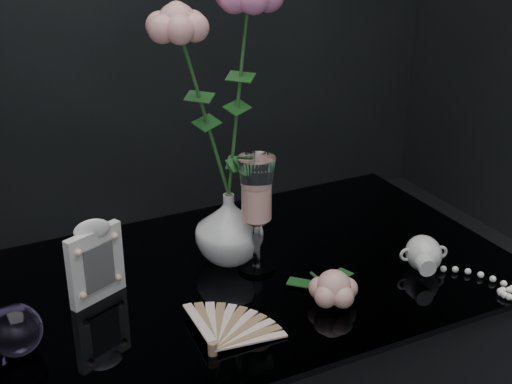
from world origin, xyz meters
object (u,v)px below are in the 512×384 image
picture_frame (95,260)px  paperweight (16,330)px  loose_rose (334,288)px  vase (229,227)px  wine_glass (256,215)px  pearl_jar (424,252)px

picture_frame → paperweight: (-0.15, -0.10, -0.03)m
paperweight → loose_rose: bearing=-11.1°
vase → paperweight: vase is taller
wine_glass → pearl_jar: size_ratio=0.94×
loose_rose → vase: bearing=122.9°
wine_glass → pearl_jar: wine_glass is taller
paperweight → picture_frame: bearing=32.9°
paperweight → loose_rose: size_ratio=0.44×
vase → pearl_jar: size_ratio=0.57×
wine_glass → vase: bearing=116.5°
loose_rose → pearl_jar: bearing=18.0°
vase → wine_glass: bearing=-63.5°
vase → picture_frame: picture_frame is taller
paperweight → pearl_jar: bearing=-5.5°
picture_frame → paperweight: bearing=-170.9°
wine_glass → loose_rose: size_ratio=1.20×
vase → picture_frame: 0.26m
vase → loose_rose: bearing=-67.4°
paperweight → loose_rose: 0.50m
vase → picture_frame: size_ratio=0.88×
paperweight → vase: bearing=16.6°
picture_frame → pearl_jar: size_ratio=0.64×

